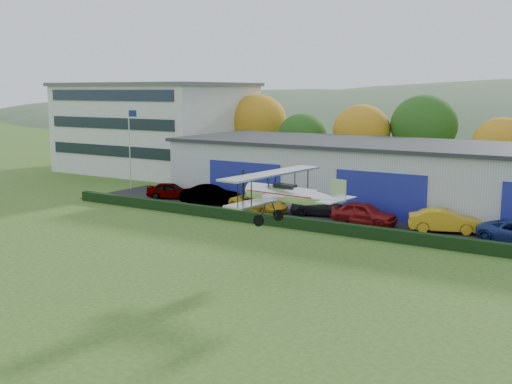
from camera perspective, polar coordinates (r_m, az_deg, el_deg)
The scene contains 14 objects.
ground at distance 30.97m, azimuth -12.76°, elevation -8.77°, with size 300.00×300.00×0.00m, color #2E5D1D.
apron at distance 46.39m, azimuth 8.63°, elevation -2.51°, with size 48.00×9.00×0.05m, color black.
hedge at distance 42.04m, azimuth 6.01°, elevation -3.18°, with size 46.00×0.60×0.80m, color black.
hangar at distance 51.68m, azimuth 13.84°, elevation 1.51°, with size 40.60×12.60×5.30m.
office_block at distance 74.29m, azimuth -9.23°, elevation 5.99°, with size 20.60×15.60×10.40m.
flagpole at distance 59.28m, azimuth -11.61°, elevation 4.65°, with size 1.05×0.10×8.00m.
tree_belt at distance 64.64m, azimuth 14.01°, elevation 5.68°, with size 75.70×13.22×10.12m.
car_0 at distance 54.86m, azimuth -7.94°, elevation 0.14°, with size 1.69×4.19×1.43m, color gray.
car_1 at distance 51.59m, azimuth -4.26°, elevation -0.28°, with size 1.71×4.90×1.61m, color gray.
car_2 at distance 48.36m, azimuth 0.27°, elevation -1.04°, with size 2.31×5.00×1.39m, color gold.
car_3 at distance 47.27m, azimuth 6.06°, elevation -1.36°, with size 1.90×4.67×1.36m, color black.
car_4 at distance 44.53m, azimuth 10.01°, elevation -1.96°, with size 1.90×4.73×1.61m, color maroon.
car_5 at distance 43.41m, azimuth 17.14°, elevation -2.57°, with size 1.66×4.75×1.56m, color gold.
biplane at distance 31.99m, azimuth 2.84°, elevation -0.06°, with size 6.51×7.47×2.79m.
Camera 1 is at (20.98, -20.68, 9.57)m, focal length 43.00 mm.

